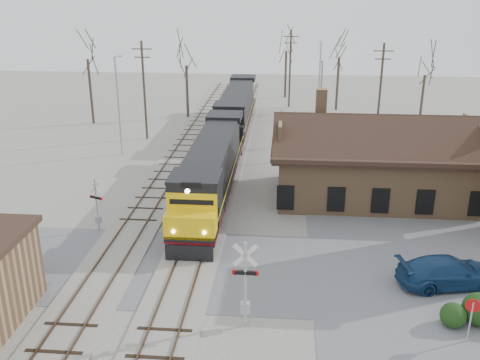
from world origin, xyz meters
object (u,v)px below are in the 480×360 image
object	(u,v)px
depot	(373,167)
locomotive_trailing	(236,109)
parked_car	(449,272)
locomotive_lead	(211,171)

from	to	relation	value
depot	locomotive_trailing	xyz separation A→B (m)	(-11.99, 18.71, -0.04)
parked_car	locomotive_trailing	bearing A→B (deg)	12.89
locomotive_lead	parked_car	xyz separation A→B (m)	(14.29, -10.83, -1.56)
locomotive_trailing	parked_car	distance (m)	34.50
locomotive_trailing	parked_car	bearing A→B (deg)	-65.51
locomotive_lead	parked_car	distance (m)	18.00
locomotive_lead	locomotive_trailing	world-z (taller)	locomotive_lead
locomotive_lead	parked_car	world-z (taller)	locomotive_lead
depot	parked_car	world-z (taller)	depot
depot	parked_car	distance (m)	12.96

